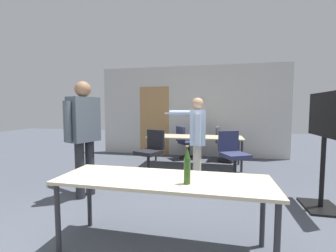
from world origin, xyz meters
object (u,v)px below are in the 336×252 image
office_chair_side_rolled (224,145)px  office_chair_far_left (186,144)px  person_near_casual (83,128)px  office_chair_near_pushed (233,157)px  tv_screen (324,139)px  beer_bottle (187,166)px  office_chair_mid_tucked (151,153)px  person_left_plaid (196,134)px

office_chair_side_rolled → office_chair_far_left: size_ratio=1.01×
person_near_casual → office_chair_side_rolled: (2.27, 2.96, -0.67)m
office_chair_near_pushed → office_chair_side_rolled: size_ratio=1.03×
office_chair_side_rolled → office_chair_far_left: (-1.03, 0.05, -0.01)m
tv_screen → beer_bottle: bearing=-49.0°
office_chair_near_pushed → office_chair_far_left: bearing=-81.7°
office_chair_mid_tucked → person_near_casual: bearing=86.4°
person_left_plaid → office_chair_side_rolled: person_left_plaid is taller
office_chair_far_left → office_chair_near_pushed: bearing=-0.7°
person_near_casual → office_chair_near_pushed: size_ratio=1.93×
person_near_casual → office_chair_far_left: person_near_casual is taller
office_chair_far_left → beer_bottle: bearing=-29.0°
person_near_casual → office_chair_mid_tucked: person_near_casual is taller
office_chair_side_rolled → office_chair_near_pushed: bearing=11.0°
office_chair_side_rolled → tv_screen: bearing=31.3°
office_chair_far_left → office_chair_mid_tucked: office_chair_mid_tucked is taller
person_near_casual → beer_bottle: bearing=-104.0°
tv_screen → person_left_plaid: (-1.79, 0.55, -0.04)m
office_chair_far_left → office_chair_mid_tucked: 1.69m
office_chair_far_left → beer_bottle: size_ratio=2.65×
office_chair_side_rolled → beer_bottle: (-0.48, -4.16, 0.46)m
tv_screen → office_chair_far_left: size_ratio=1.79×
tv_screen → office_chair_far_left: bearing=-140.6°
person_left_plaid → person_near_casual: bearing=109.8°
beer_bottle → person_near_casual: bearing=146.1°
beer_bottle → office_chair_near_pushed: bearing=77.3°
person_left_plaid → beer_bottle: size_ratio=4.64×
person_near_casual → tv_screen: bearing=-65.6°
office_chair_side_rolled → office_chair_far_left: office_chair_side_rolled is taller
beer_bottle → person_left_plaid: bearing=92.5°
office_chair_side_rolled → beer_bottle: 4.22m
person_left_plaid → office_chair_near_pushed: size_ratio=1.69×
person_near_casual → beer_bottle: size_ratio=5.31×
person_left_plaid → office_chair_side_rolled: size_ratio=1.73×
person_left_plaid → office_chair_far_left: bearing=5.7°
person_left_plaid → office_chair_mid_tucked: 1.29m
person_left_plaid → tv_screen: bearing=-113.4°
person_near_casual → office_chair_far_left: (1.24, 3.01, -0.68)m
office_chair_near_pushed → office_chair_mid_tucked: size_ratio=1.01×
beer_bottle → office_chair_side_rolled: bearing=83.4°
office_chair_near_pushed → office_chair_mid_tucked: bearing=-27.2°
office_chair_side_rolled → office_chair_mid_tucked: office_chair_mid_tucked is taller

